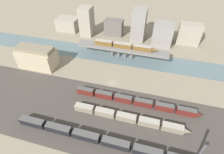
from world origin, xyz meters
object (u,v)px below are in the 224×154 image
at_px(warehouse_building, 37,57).
at_px(signal_tower, 201,151).
at_px(train_yard_far, 135,101).
at_px(train_yard_mid, 129,118).
at_px(train_yard_near, 135,149).
at_px(train_on_bridge, 125,46).

height_order(warehouse_building, signal_tower, warehouse_building).
relative_size(train_yard_far, warehouse_building, 2.72).
xyz_separation_m(train_yard_far, warehouse_building, (-66.22, 15.88, 4.71)).
xyz_separation_m(train_yard_far, signal_tower, (28.40, -21.73, 4.36)).
distance_m(warehouse_building, signal_tower, 101.82).
height_order(train_yard_mid, warehouse_building, warehouse_building).
height_order(train_yard_near, signal_tower, signal_tower).
bearing_deg(signal_tower, train_yard_near, -172.72).
bearing_deg(train_yard_near, signal_tower, 7.28).
distance_m(train_yard_mid, warehouse_building, 70.66).
xyz_separation_m(train_on_bridge, train_yard_far, (14.19, -39.74, -7.54)).
bearing_deg(warehouse_building, signal_tower, -21.67).
relative_size(train_yard_near, train_yard_far, 1.67).
bearing_deg(train_yard_near, train_yard_far, 99.99).
height_order(train_on_bridge, train_yard_mid, train_on_bridge).
height_order(train_on_bridge, warehouse_building, warehouse_building).
bearing_deg(signal_tower, warehouse_building, 158.33).
distance_m(train_yard_mid, train_yard_far, 10.84).
bearing_deg(train_yard_mid, signal_tower, -20.41).
xyz_separation_m(train_on_bridge, train_yard_near, (18.56, -64.54, -7.69)).
height_order(train_yard_far, warehouse_building, warehouse_building).
bearing_deg(train_on_bridge, train_yard_far, -70.35).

